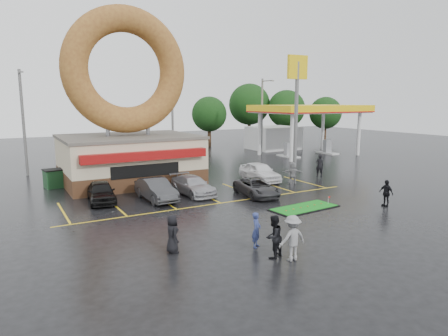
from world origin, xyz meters
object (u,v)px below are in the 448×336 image
person_blue (256,230)px  car_black (101,192)px  car_grey (257,187)px  dumpster (57,178)px  car_silver (193,185)px  gas_station (293,123)px  person_cameraman (386,193)px  streetlight_left (23,120)px  car_white (260,172)px  streetlight_right (262,114)px  putting_green (304,208)px  car_dgrey (156,190)px  streetlight_mid (173,116)px  donut_shop (128,126)px  shell_sign (297,90)px

person_blue → car_black: bearing=70.4°
car_grey → person_blue: (-5.41, -7.99, 0.20)m
dumpster → car_silver: bearing=-51.0°
gas_station → person_cameraman: gas_station is taller
streetlight_left → car_black: 13.65m
car_black → person_cameraman: bearing=-25.5°
car_silver → dumpster: bearing=133.3°
streetlight_left → car_white: streetlight_left is taller
streetlight_right → person_cameraman: size_ratio=5.49×
person_cameraman → streetlight_left: bearing=-141.2°
car_black → putting_green: 12.77m
car_dgrey → person_blue: (0.95, -10.22, 0.08)m
car_silver → person_cameraman: person_cameraman is taller
car_grey → streetlight_left: bearing=136.0°
streetlight_mid → dumpster: size_ratio=5.00×
donut_shop → dumpster: size_ratio=7.50×
gas_station → car_white: 19.19m
gas_station → car_black: (-26.52, -13.56, -3.03)m
donut_shop → car_white: donut_shop is taller
gas_station → putting_green: (-16.22, -21.08, -3.66)m
streetlight_mid → putting_green: size_ratio=2.01×
car_dgrey → shell_sign: bearing=17.2°
gas_station → person_blue: size_ratio=8.69×
gas_station → streetlight_right: streetlight_right is taller
car_dgrey → streetlight_mid: bearing=61.2°
car_black → car_silver: size_ratio=0.90×
car_grey → dumpster: dumpster is taller
car_black → streetlight_right: bearing=39.9°
person_cameraman → putting_green: 5.18m
donut_shop → putting_green: donut_shop is taller
car_black → car_silver: 6.05m
car_black → streetlight_mid: bearing=59.2°
streetlight_mid → streetlight_right: 12.04m
gas_station → streetlight_mid: size_ratio=1.52×
car_silver → putting_green: 7.88m
shell_sign → streetlight_right: bearing=73.2°
streetlight_right → car_white: 17.53m
shell_sign → car_grey: bearing=-140.9°
streetlight_right → car_white: (-9.86, -13.92, -4.03)m
car_dgrey → person_cameraman: (11.77, -8.35, 0.12)m
streetlight_left → putting_green: (13.78, -20.06, -4.75)m
shell_sign → streetlight_mid: size_ratio=1.18×
gas_station → shell_sign: size_ratio=1.29×
car_silver → gas_station: bearing=31.4°
streetlight_mid → person_blue: (-6.35, -24.98, -4.00)m
streetlight_left → shell_sign: bearing=-19.0°
shell_sign → person_blue: 23.17m
car_black → person_cameraman: size_ratio=2.41×
streetlight_mid → car_black: size_ratio=2.28×
gas_station → putting_green: size_ratio=3.05×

